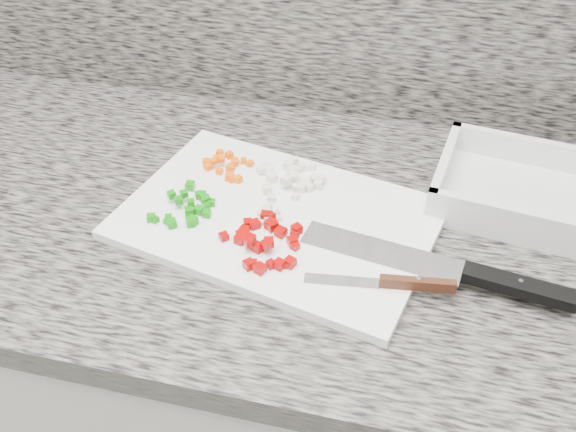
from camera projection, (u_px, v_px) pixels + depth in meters
The scene contains 11 objects.
cabinet at pixel (276, 395), 1.25m from camera, with size 3.92×0.62×0.86m, color silver.
countertop at pixel (272, 220), 0.96m from camera, with size 3.96×0.64×0.04m, color #68645B.
cutting_board at pixel (278, 220), 0.92m from camera, with size 0.43×0.29×0.01m, color white.
carrot_pile at pixel (227, 165), 0.99m from camera, with size 0.08×0.07×0.02m.
onion_pile at pixel (291, 177), 0.97m from camera, with size 0.11×0.11×0.02m.
green_pepper_pile at pixel (189, 207), 0.92m from camera, with size 0.09×0.10×0.02m.
red_pepper_pile at pixel (264, 240), 0.86m from camera, with size 0.12×0.12×0.02m.
garlic_pile at pixel (267, 213), 0.91m from camera, with size 0.04×0.04×0.01m.
chef_knife at pixel (469, 274), 0.81m from camera, with size 0.36×0.09×0.02m.
paring_knife at pixel (398, 283), 0.80m from camera, with size 0.19×0.04×0.02m.
tray at pixel (530, 195), 0.94m from camera, with size 0.30×0.23×0.06m.
Camera 1 is at (0.19, 0.74, 1.50)m, focal length 40.00 mm.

